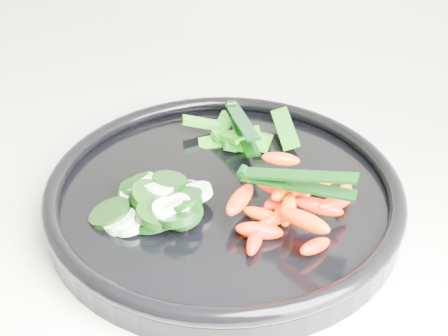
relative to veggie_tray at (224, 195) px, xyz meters
The scene contains 6 objects.
veggie_tray is the anchor object (origin of this frame).
cucumber_pile 0.08m from the veggie_tray, 124.91° to the right, with size 0.13×0.12×0.04m.
carrot_pile 0.08m from the veggie_tray, ahead, with size 0.12×0.16×0.05m.
pepper_pile 0.10m from the veggie_tray, 112.45° to the left, with size 0.14×0.11×0.03m.
tong_carrot 0.10m from the veggie_tray, ahead, with size 0.11×0.05×0.02m.
tong_pepper 0.10m from the veggie_tray, 111.97° to the left, with size 0.09×0.09×0.02m.
Camera 1 is at (0.55, 1.21, 1.35)m, focal length 50.00 mm.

